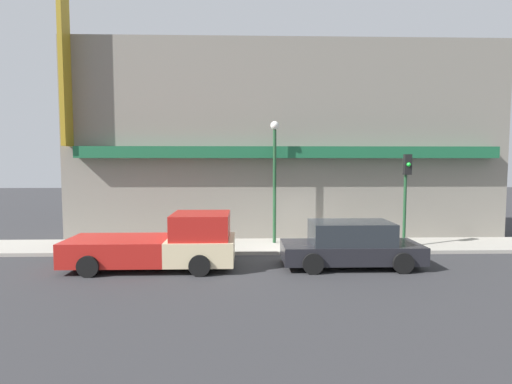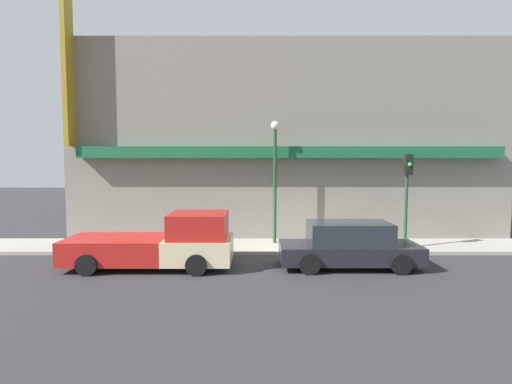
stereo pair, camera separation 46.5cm
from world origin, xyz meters
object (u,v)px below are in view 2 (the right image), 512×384
fire_hydrant (345,239)px  street_lamp (275,166)px  parked_car (349,245)px  pickup_truck (162,244)px  traffic_light (408,184)px

fire_hydrant → street_lamp: bearing=163.5°
parked_car → pickup_truck: bearing=179.0°
fire_hydrant → pickup_truck: bearing=-159.3°
street_lamp → fire_hydrant: bearing=-16.5°
parked_car → traffic_light: 4.09m
pickup_truck → fire_hydrant: 7.23m
pickup_truck → traffic_light: traffic_light is taller
traffic_light → pickup_truck: bearing=-165.9°
traffic_light → fire_hydrant: bearing=173.4°
parked_car → traffic_light: (2.79, 2.28, 1.94)m
parked_car → fire_hydrant: 2.61m
pickup_truck → parked_car: pickup_truck is taller
street_lamp → traffic_light: (5.13, -1.10, -0.67)m
pickup_truck → parked_car: (6.31, 0.00, -0.06)m
pickup_truck → parked_car: size_ratio=1.19×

